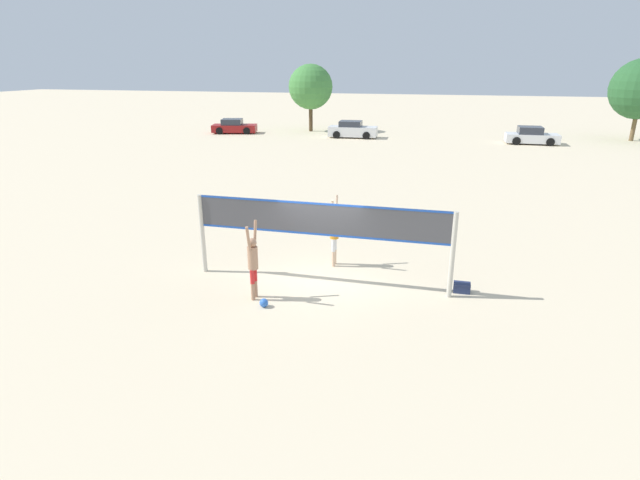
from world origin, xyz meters
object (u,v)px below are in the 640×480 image
parked_car_far (234,127)px  volleyball (264,303)px  gear_bag (462,287)px  parked_car_near (352,130)px  volleyball_net (320,228)px  player_spiker (253,260)px  parked_car_mid (531,136)px  tree_left_cluster (311,87)px  player_blocker (334,230)px

parked_car_far → volleyball: bearing=-79.2°
gear_bag → parked_car_far: parked_car_far is taller
parked_car_near → volleyball_net: bearing=-83.1°
volleyball_net → player_spiker: size_ratio=3.46×
parked_car_near → parked_car_mid: size_ratio=1.04×
volleyball_net → tree_left_cluster: size_ratio=1.22×
player_spiker → tree_left_cluster: (-8.06, 35.76, 2.95)m
parked_car_near → parked_car_far: size_ratio=0.97×
volleyball_net → gear_bag: 4.38m
gear_bag → parked_car_near: parked_car_near is taller
volleyball_net → gear_bag: bearing=5.5°
volleyball → parked_car_near: parked_car_near is taller
volleyball_net → player_spiker: (-1.51, -1.43, -0.56)m
volleyball → tree_left_cluster: 37.39m
player_blocker → parked_car_far: 33.83m
player_blocker → parked_car_mid: size_ratio=0.55×
volleyball_net → player_blocker: (0.09, 1.48, -0.51)m
volleyball → parked_car_near: 32.95m
player_spiker → player_blocker: bearing=-28.9°
player_blocker → tree_left_cluster: bearing=-163.6°
volleyball_net → parked_car_near: bearing=98.9°
player_spiker → player_blocker: 3.33m
volleyball → player_spiker: bearing=135.0°
gear_bag → parked_car_far: 36.81m
gear_bag → parked_car_mid: 30.99m
tree_left_cluster → player_spiker: bearing=-77.3°
volleyball → volleyball_net: bearing=59.9°
tree_left_cluster → parked_car_mid: bearing=-10.2°
parked_car_far → gear_bag: bearing=-70.4°
volleyball_net → player_blocker: bearing=86.4°
player_blocker → gear_bag: size_ratio=4.89×
gear_bag → parked_car_mid: (5.89, 30.43, 0.48)m
gear_bag → volleyball_net: bearing=-174.5°
player_spiker → gear_bag: player_spiker is taller
player_spiker → parked_car_near: player_spiker is taller
player_blocker → tree_left_cluster: 34.37m
gear_bag → parked_car_near: bearing=106.3°
player_spiker → volleyball: bearing=-135.0°
gear_bag → tree_left_cluster: 36.80m
gear_bag → tree_left_cluster: tree_left_cluster is taller
player_blocker → parked_car_near: size_ratio=0.53×
volleyball → player_blocker: bearing=70.7°
player_spiker → player_blocker: size_ratio=0.97×
parked_car_near → tree_left_cluster: (-4.74, 3.46, 3.45)m
volleyball_net → volleyball: volleyball_net is taller
parked_car_far → tree_left_cluster: size_ratio=0.71×
tree_left_cluster → parked_car_near: bearing=-36.1°
parked_car_near → player_spiker: bearing=-86.1°
parked_car_near → parked_car_mid: bearing=-2.2°
tree_left_cluster → gear_bag: bearing=-68.1°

